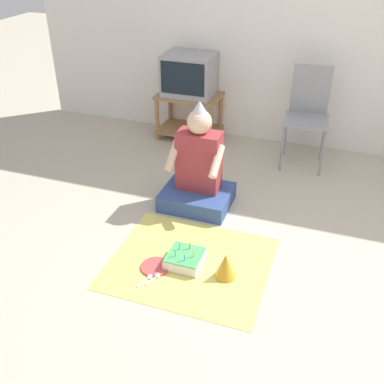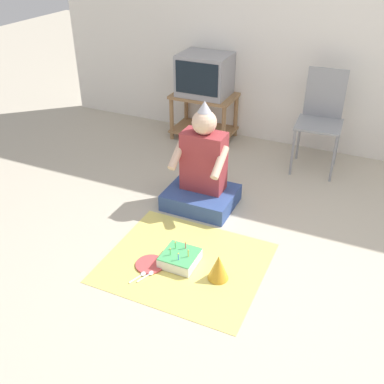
{
  "view_description": "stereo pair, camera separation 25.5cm",
  "coord_description": "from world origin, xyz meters",
  "px_view_note": "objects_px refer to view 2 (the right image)",
  "views": [
    {
      "loc": [
        0.15,
        -2.35,
        2.07
      ],
      "look_at": [
        -0.79,
        0.32,
        0.35
      ],
      "focal_mm": 42.0,
      "sensor_mm": 36.0,
      "label": 1
    },
    {
      "loc": [
        0.38,
        -2.25,
        2.07
      ],
      "look_at": [
        -0.79,
        0.32,
        0.35
      ],
      "focal_mm": 42.0,
      "sensor_mm": 36.0,
      "label": 2
    }
  ],
  "objects_px": {
    "folding_chair": "(321,114)",
    "party_hat_blue": "(218,267)",
    "tv": "(205,75)",
    "person_seated": "(202,174)",
    "paper_plate": "(150,264)",
    "birthday_cake": "(180,258)"
  },
  "relations": [
    {
      "from": "person_seated",
      "to": "party_hat_blue",
      "type": "distance_m",
      "value": 0.96
    },
    {
      "from": "person_seated",
      "to": "paper_plate",
      "type": "bearing_deg",
      "value": -90.59
    },
    {
      "from": "person_seated",
      "to": "birthday_cake",
      "type": "height_order",
      "value": "person_seated"
    },
    {
      "from": "party_hat_blue",
      "to": "birthday_cake",
      "type": "bearing_deg",
      "value": 173.66
    },
    {
      "from": "tv",
      "to": "birthday_cake",
      "type": "height_order",
      "value": "tv"
    },
    {
      "from": "folding_chair",
      "to": "paper_plate",
      "type": "distance_m",
      "value": 2.18
    },
    {
      "from": "paper_plate",
      "to": "party_hat_blue",
      "type": "bearing_deg",
      "value": 8.69
    },
    {
      "from": "party_hat_blue",
      "to": "paper_plate",
      "type": "distance_m",
      "value": 0.49
    },
    {
      "from": "tv",
      "to": "person_seated",
      "type": "bearing_deg",
      "value": -67.4
    },
    {
      "from": "party_hat_blue",
      "to": "paper_plate",
      "type": "relative_size",
      "value": 0.91
    },
    {
      "from": "birthday_cake",
      "to": "paper_plate",
      "type": "xyz_separation_m",
      "value": [
        -0.18,
        -0.11,
        -0.04
      ]
    },
    {
      "from": "paper_plate",
      "to": "person_seated",
      "type": "bearing_deg",
      "value": 89.41
    },
    {
      "from": "tv",
      "to": "person_seated",
      "type": "distance_m",
      "value": 1.43
    },
    {
      "from": "birthday_cake",
      "to": "person_seated",
      "type": "bearing_deg",
      "value": 102.3
    },
    {
      "from": "tv",
      "to": "party_hat_blue",
      "type": "distance_m",
      "value": 2.38
    },
    {
      "from": "folding_chair",
      "to": "person_seated",
      "type": "distance_m",
      "value": 1.33
    },
    {
      "from": "tv",
      "to": "birthday_cake",
      "type": "xyz_separation_m",
      "value": [
        0.7,
        -2.05,
        -0.65
      ]
    },
    {
      "from": "tv",
      "to": "paper_plate",
      "type": "distance_m",
      "value": 2.32
    },
    {
      "from": "folding_chair",
      "to": "party_hat_blue",
      "type": "height_order",
      "value": "folding_chair"
    },
    {
      "from": "folding_chair",
      "to": "paper_plate",
      "type": "xyz_separation_m",
      "value": [
        -0.73,
        -1.98,
        -0.53
      ]
    },
    {
      "from": "birthday_cake",
      "to": "party_hat_blue",
      "type": "relative_size",
      "value": 1.3
    },
    {
      "from": "tv",
      "to": "folding_chair",
      "type": "height_order",
      "value": "folding_chair"
    }
  ]
}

